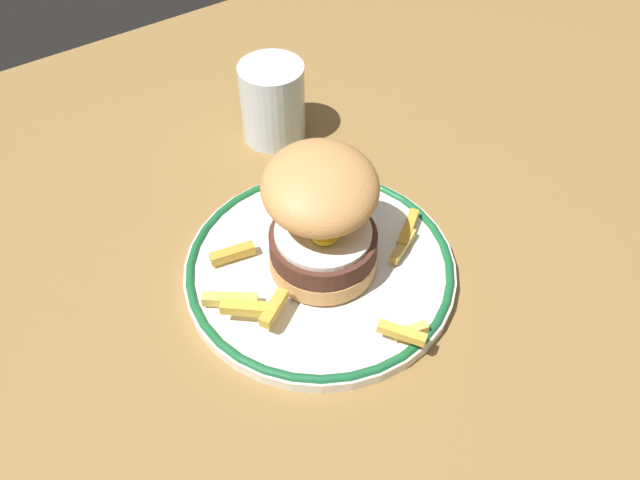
# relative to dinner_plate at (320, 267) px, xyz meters

# --- Properties ---
(ground_plane) EXTENTS (1.33, 1.07, 0.04)m
(ground_plane) POSITION_rel_dinner_plate_xyz_m (0.06, -0.03, -0.03)
(ground_plane) COLOR olive
(dinner_plate) EXTENTS (0.25, 0.25, 0.02)m
(dinner_plate) POSITION_rel_dinner_plate_xyz_m (0.00, 0.00, 0.00)
(dinner_plate) COLOR white
(dinner_plate) RESTS_ON ground_plane
(burger) EXTENTS (0.14, 0.14, 0.12)m
(burger) POSITION_rel_dinner_plate_xyz_m (0.00, 0.00, 0.06)
(burger) COLOR tan
(burger) RESTS_ON dinner_plate
(fries_pile) EXTENTS (0.22, 0.24, 0.02)m
(fries_pile) POSITION_rel_dinner_plate_xyz_m (-0.01, 0.00, 0.02)
(fries_pile) COLOR #E1B24E
(fries_pile) RESTS_ON dinner_plate
(water_glass) EXTENTS (0.07, 0.07, 0.09)m
(water_glass) POSITION_rel_dinner_plate_xyz_m (0.07, 0.20, 0.03)
(water_glass) COLOR silver
(water_glass) RESTS_ON ground_plane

